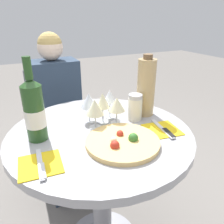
% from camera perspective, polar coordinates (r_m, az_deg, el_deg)
% --- Properties ---
extents(dining_table, '(0.85, 0.85, 0.77)m').
position_cam_1_polar(dining_table, '(1.12, -2.88, -12.77)').
color(dining_table, gray).
rests_on(dining_table, ground_plane).
extents(chair_behind_diner, '(0.37, 0.37, 0.89)m').
position_cam_1_polar(chair_behind_diner, '(1.83, -14.06, -3.60)').
color(chair_behind_diner, slate).
rests_on(chair_behind_diner, ground_plane).
extents(seated_diner, '(0.34, 0.45, 1.17)m').
position_cam_1_polar(seated_diner, '(1.67, -13.23, -3.30)').
color(seated_diner, '#28384C').
rests_on(seated_diner, ground_plane).
extents(pizza_large, '(0.31, 0.31, 0.05)m').
position_cam_1_polar(pizza_large, '(0.91, 2.77, -7.74)').
color(pizza_large, '#DBB26B').
rests_on(pizza_large, dining_table).
extents(wine_bottle, '(0.09, 0.09, 0.35)m').
position_cam_1_polar(wine_bottle, '(0.95, -19.64, 0.35)').
color(wine_bottle, '#23471E').
rests_on(wine_bottle, dining_table).
extents(tall_carafe, '(0.09, 0.09, 0.32)m').
position_cam_1_polar(tall_carafe, '(1.15, 8.87, 6.39)').
color(tall_carafe, tan).
rests_on(tall_carafe, dining_table).
extents(sugar_shaker, '(0.07, 0.07, 0.13)m').
position_cam_1_polar(sugar_shaker, '(1.10, 6.03, 1.24)').
color(sugar_shaker, silver).
rests_on(sugar_shaker, dining_table).
extents(wine_glass_back_left, '(0.08, 0.08, 0.15)m').
position_cam_1_polar(wine_glass_back_left, '(1.07, -6.07, 2.83)').
color(wine_glass_back_left, silver).
rests_on(wine_glass_back_left, dining_table).
extents(wine_glass_front_right, '(0.08, 0.08, 0.13)m').
position_cam_1_polar(wine_glass_front_right, '(1.05, 1.24, 1.93)').
color(wine_glass_front_right, silver).
rests_on(wine_glass_front_right, dining_table).
extents(wine_glass_back_right, '(0.06, 0.06, 0.15)m').
position_cam_1_polar(wine_glass_back_right, '(1.11, -0.60, 4.00)').
color(wine_glass_back_right, silver).
rests_on(wine_glass_back_right, dining_table).
extents(wine_glass_front_left, '(0.08, 0.08, 0.14)m').
position_cam_1_polar(wine_glass_front_left, '(1.00, -4.51, 1.14)').
color(wine_glass_front_left, silver).
rests_on(wine_glass_front_left, dining_table).
extents(wine_glass_center, '(0.07, 0.07, 0.15)m').
position_cam_1_polar(wine_glass_center, '(1.05, -2.46, 2.83)').
color(wine_glass_center, silver).
rests_on(wine_glass_center, dining_table).
extents(place_setting_left, '(0.16, 0.19, 0.01)m').
position_cam_1_polar(place_setting_left, '(0.84, -18.19, -12.99)').
color(place_setting_left, gold).
rests_on(place_setting_left, dining_table).
extents(place_setting_right, '(0.17, 0.19, 0.01)m').
position_cam_1_polar(place_setting_right, '(1.05, 13.07, -4.49)').
color(place_setting_right, gold).
rests_on(place_setting_right, dining_table).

